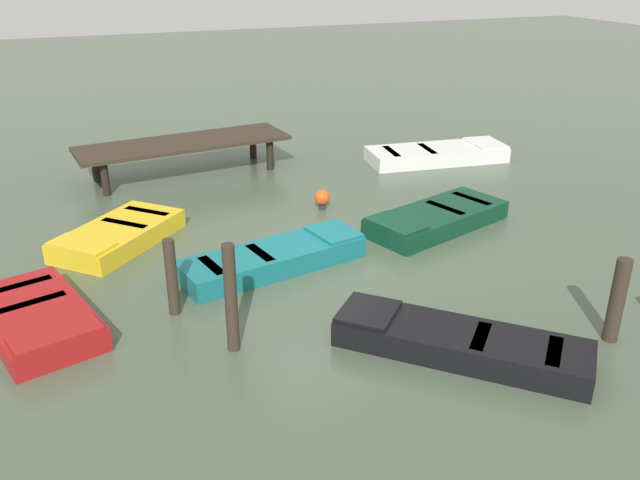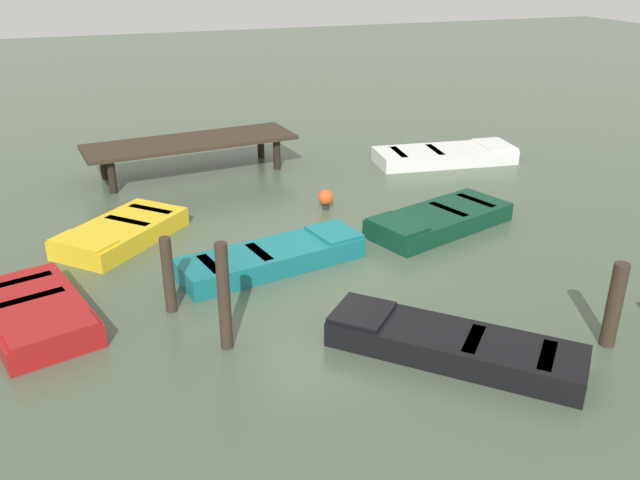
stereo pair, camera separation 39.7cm
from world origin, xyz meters
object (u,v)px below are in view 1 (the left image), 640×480
object	(u,v)px
rowboat_yellow	(118,235)
rowboat_red	(37,318)
rowboat_dark_green	(436,218)
rowboat_black	(458,342)
mooring_piling_center	(617,300)
mooring_piling_mid_right	(231,298)
rowboat_white	(437,154)
marker_buoy	(322,198)
dock_segment	(184,145)
rowboat_teal	(274,257)
mooring_piling_mid_left	(172,277)

from	to	relation	value
rowboat_yellow	rowboat_red	world-z (taller)	same
rowboat_yellow	rowboat_dark_green	world-z (taller)	same
rowboat_black	mooring_piling_center	size ratio (longest dim) A/B	2.48
mooring_piling_mid_right	mooring_piling_center	bearing A→B (deg)	-19.02
rowboat_white	mooring_piling_center	xyz separation A→B (m)	(-2.45, -9.37, 0.48)
rowboat_dark_green	rowboat_red	size ratio (longest dim) A/B	1.19
mooring_piling_center	marker_buoy	world-z (taller)	mooring_piling_center
dock_segment	mooring_piling_mid_right	xyz separation A→B (m)	(-1.00, -8.81, 0.04)
rowboat_teal	mooring_piling_mid_left	bearing A→B (deg)	-165.29
mooring_piling_mid_left	marker_buoy	world-z (taller)	mooring_piling_mid_left
rowboat_dark_green	mooring_piling_center	size ratio (longest dim) A/B	2.57
rowboat_black	marker_buoy	bearing A→B (deg)	-48.93
mooring_piling_mid_right	rowboat_white	bearing A→B (deg)	42.74
rowboat_teal	rowboat_red	bearing A→B (deg)	178.51
rowboat_yellow	mooring_piling_mid_right	xyz separation A→B (m)	(1.22, -4.72, 0.67)
rowboat_yellow	rowboat_red	distance (m)	3.40
rowboat_black	rowboat_white	distance (m)	10.11
dock_segment	rowboat_dark_green	size ratio (longest dim) A/B	1.60
rowboat_yellow	rowboat_dark_green	distance (m)	6.84
dock_segment	rowboat_white	distance (m)	7.22
rowboat_red	marker_buoy	bearing A→B (deg)	101.83
rowboat_red	mooring_piling_center	world-z (taller)	mooring_piling_center
rowboat_yellow	mooring_piling_mid_left	distance (m)	3.37
rowboat_yellow	rowboat_red	xyz separation A→B (m)	(-1.59, -3.00, 0.00)
rowboat_black	mooring_piling_mid_left	xyz separation A→B (m)	(-3.79, 2.84, 0.46)
rowboat_yellow	marker_buoy	xyz separation A→B (m)	(4.71, 0.33, 0.07)
mooring_piling_mid_left	rowboat_red	bearing A→B (deg)	172.55
mooring_piling_center	mooring_piling_mid_left	bearing A→B (deg)	151.68
mooring_piling_mid_right	rowboat_dark_green	bearing A→B (deg)	29.70
rowboat_black	mooring_piling_mid_left	world-z (taller)	mooring_piling_mid_left
rowboat_teal	mooring_piling_center	xyz separation A→B (m)	(4.14, -4.41, 0.48)
rowboat_black	rowboat_dark_green	bearing A→B (deg)	-72.75
rowboat_black	rowboat_teal	distance (m)	4.23
rowboat_dark_green	rowboat_teal	world-z (taller)	same
rowboat_white	mooring_piling_center	distance (m)	9.70
rowboat_white	mooring_piling_center	bearing A→B (deg)	-97.63
dock_segment	rowboat_teal	size ratio (longest dim) A/B	1.52
mooring_piling_mid_right	rowboat_black	bearing A→B (deg)	-24.05
mooring_piling_mid_right	marker_buoy	distance (m)	6.17
rowboat_black	mooring_piling_mid_right	size ratio (longest dim) A/B	1.96
dock_segment	rowboat_white	bearing A→B (deg)	-17.58
rowboat_dark_green	mooring_piling_mid_left	size ratio (longest dim) A/B	2.65
rowboat_black	mooring_piling_mid_right	xyz separation A→B (m)	(-3.14, 1.40, 0.67)
rowboat_white	mooring_piling_mid_right	xyz separation A→B (m)	(-8.05, -7.44, 0.67)
dock_segment	marker_buoy	distance (m)	4.55
rowboat_red	rowboat_white	size ratio (longest dim) A/B	0.73
rowboat_yellow	rowboat_dark_green	size ratio (longest dim) A/B	0.82
mooring_piling_mid_left	mooring_piling_mid_right	bearing A→B (deg)	-65.77
rowboat_white	rowboat_black	bearing A→B (deg)	-112.06
mooring_piling_mid_left	marker_buoy	bearing A→B (deg)	41.16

